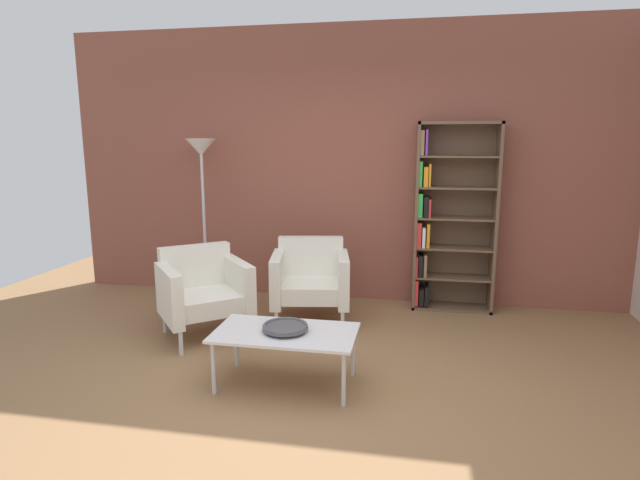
{
  "coord_description": "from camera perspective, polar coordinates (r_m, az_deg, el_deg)",
  "views": [
    {
      "loc": [
        0.65,
        -3.05,
        1.72
      ],
      "look_at": [
        -0.09,
        0.84,
        0.95
      ],
      "focal_mm": 28.82,
      "sensor_mm": 36.0,
      "label": 1
    }
  ],
  "objects": [
    {
      "name": "decorative_bowl",
      "position": [
        3.66,
        -3.88,
        -9.58
      ],
      "size": [
        0.32,
        0.32,
        0.05
      ],
      "color": "#4C4C51",
      "rests_on": "coffee_table_low"
    },
    {
      "name": "floor_lamp_torchiere",
      "position": [
        5.61,
        -12.99,
        7.96
      ],
      "size": [
        0.32,
        0.32,
        1.74
      ],
      "color": "silver",
      "rests_on": "ground_plane"
    },
    {
      "name": "coffee_table_low",
      "position": [
        3.68,
        -3.87,
        -10.55
      ],
      "size": [
        1.0,
        0.56,
        0.4
      ],
      "color": "silver",
      "rests_on": "ground_plane"
    },
    {
      "name": "brick_back_panel",
      "position": [
        5.55,
        4.11,
        8.2
      ],
      "size": [
        6.4,
        0.12,
        2.9
      ],
      "primitive_type": "cube",
      "color": "brown",
      "rests_on": "ground_plane"
    },
    {
      "name": "armchair_spare_guest",
      "position": [
        4.69,
        -12.87,
        -5.42
      ],
      "size": [
        0.95,
        0.94,
        0.78
      ],
      "rotation": [
        0.0,
        0.0,
        0.69
      ],
      "color": "white",
      "rests_on": "ground_plane"
    },
    {
      "name": "ground_plane",
      "position": [
        3.56,
        -1.12,
        -17.89
      ],
      "size": [
        8.32,
        8.32,
        0.0
      ],
      "primitive_type": "plane",
      "color": "olive"
    },
    {
      "name": "armchair_near_window",
      "position": [
        4.95,
        -1.08,
        -4.28
      ],
      "size": [
        0.82,
        0.77,
        0.78
      ],
      "rotation": [
        0.0,
        0.0,
        0.18
      ],
      "color": "white",
      "rests_on": "ground_plane"
    },
    {
      "name": "bookshelf_tall",
      "position": [
        5.37,
        14.01,
        2.23
      ],
      "size": [
        0.8,
        0.3,
        1.9
      ],
      "color": "brown",
      "rests_on": "ground_plane"
    }
  ]
}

